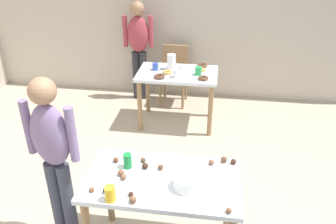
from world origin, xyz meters
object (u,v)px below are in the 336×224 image
Objects in this scene: chair_far_table at (174,71)px; person_girl_near at (53,150)px; dining_table_far at (177,81)px; mixing_bowl at (188,182)px; soda_can at (128,161)px; pitcher_far at (171,62)px; person_adult_far at (139,43)px; dining_table_near at (163,191)px.

chair_far_table is 0.58× the size of person_girl_near.
mixing_bowl is at bearing -81.26° from dining_table_far.
pitcher_far is at bearing 88.74° from soda_can.
soda_can is at bearing -91.26° from pitcher_far.
person_adult_far is 2.83m from soda_can.
chair_far_table is 2.89m from person_girl_near.
chair_far_table reaches higher than mixing_bowl.
person_girl_near is at bearing 176.59° from dining_table_near.
person_adult_far reaches higher than soda_can.
person_girl_near reaches higher than chair_far_table.
dining_table_far is 1.19× the size of chair_far_table.
person_girl_near is 7.35× the size of pitcher_far.
pitcher_far is at bearing -47.02° from person_adult_far.
pitcher_far reaches higher than soda_can.
chair_far_table is 2.97m from mixing_bowl.
person_adult_far is at bearing 100.80° from soda_can.
dining_table_near is at bearing -84.50° from chair_far_table.
dining_table_far is 2.08m from soda_can.
dining_table_near and dining_table_far have the same top height.
dining_table_far is 1.02m from person_adult_far.
dining_table_far is 2.27m from mixing_bowl.
dining_table_far is at bearing 71.27° from person_girl_near.
mixing_bowl is 1.69× the size of soda_can.
person_adult_far is 3.12m from mixing_bowl.
person_girl_near is 2.30m from pitcher_far.
person_adult_far is at bearing 89.09° from person_girl_near.
soda_can is (-0.14, -2.06, 0.18)m from dining_table_far.
chair_far_table is 7.13× the size of soda_can.
chair_far_table reaches higher than dining_table_far.
person_adult_far is (-0.67, 0.72, 0.27)m from dining_table_far.
chair_far_table is 4.23× the size of mixing_bowl.
soda_can is 2.16m from pitcher_far.
dining_table_far is 5.08× the size of pitcher_far.
person_girl_near is (-0.72, -2.12, 0.27)m from dining_table_far.
dining_table_near is at bearing -86.06° from dining_table_far.
dining_table_near is 0.78× the size of person_girl_near.
person_adult_far is 7.39× the size of pitcher_far.
person_girl_near is at bearing -174.93° from soda_can.
dining_table_near is 2.87m from chair_far_table.
pitcher_far is (0.05, 2.16, 0.04)m from soda_can.
person_adult_far is 12.32× the size of soda_can.
pitcher_far reaches higher than dining_table_near.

